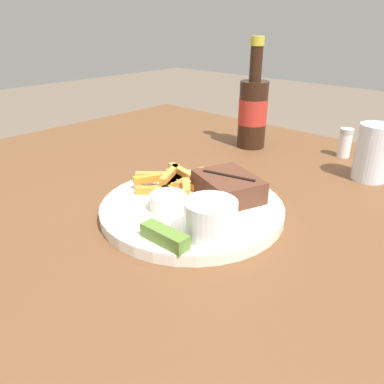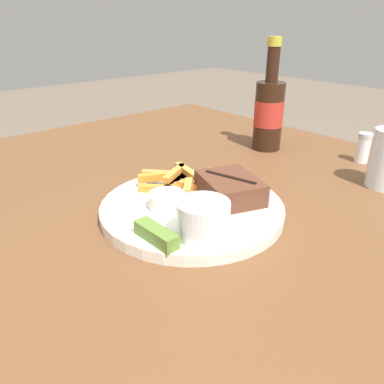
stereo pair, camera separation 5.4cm
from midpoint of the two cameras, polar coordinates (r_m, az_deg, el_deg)
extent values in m
cube|color=brown|center=(0.62, -2.52, -4.95)|extent=(1.29, 1.13, 0.04)
cylinder|color=brown|center=(1.47, -4.59, -2.60)|extent=(0.06, 0.06, 0.70)
cylinder|color=silver|center=(0.60, -2.57, -2.73)|extent=(0.29, 0.29, 0.01)
cylinder|color=white|center=(0.60, -2.59, -1.96)|extent=(0.29, 0.29, 0.00)
cube|color=#512D1E|center=(0.61, 3.01, 0.80)|extent=(0.13, 0.12, 0.04)
cube|color=black|center=(0.61, 3.05, 2.46)|extent=(0.09, 0.03, 0.00)
cube|color=orange|center=(0.67, -5.02, 1.90)|extent=(0.04, 0.08, 0.01)
cube|color=gold|center=(0.69, -2.73, 2.40)|extent=(0.02, 0.09, 0.01)
cube|color=#C08233|center=(0.66, -4.94, 1.42)|extent=(0.02, 0.07, 0.01)
cube|color=orange|center=(0.65, -3.81, 0.98)|extent=(0.06, 0.03, 0.01)
cube|color=gold|center=(0.62, -3.40, 0.75)|extent=(0.04, 0.04, 0.01)
cube|color=#BD7F26|center=(0.66, -5.97, 1.21)|extent=(0.05, 0.06, 0.01)
cube|color=#C7813D|center=(0.69, -8.00, 2.47)|extent=(0.06, 0.05, 0.01)
cube|color=gold|center=(0.68, -4.02, 3.13)|extent=(0.07, 0.03, 0.01)
cube|color=gold|center=(0.68, -4.87, 2.29)|extent=(0.06, 0.03, 0.01)
cube|color=#C17B2B|center=(0.63, -8.22, 0.20)|extent=(0.05, 0.05, 0.01)
cube|color=orange|center=(0.67, -5.73, 2.68)|extent=(0.04, 0.07, 0.01)
cube|color=orange|center=(0.65, -9.19, 1.95)|extent=(0.03, 0.05, 0.01)
cylinder|color=white|center=(0.50, -0.25, -4.17)|extent=(0.07, 0.07, 0.05)
cylinder|color=beige|center=(0.49, -0.25, -2.15)|extent=(0.07, 0.07, 0.01)
cylinder|color=silver|center=(0.58, -6.33, -1.56)|extent=(0.06, 0.06, 0.03)
cylinder|color=#B22319|center=(0.57, -6.38, -0.71)|extent=(0.05, 0.05, 0.01)
cube|color=#567A2D|center=(0.50, -7.33, -6.78)|extent=(0.07, 0.02, 0.02)
cube|color=#B7B7BC|center=(0.65, -8.19, 0.62)|extent=(0.10, 0.02, 0.00)
cube|color=#B7B7BC|center=(0.61, -4.24, -1.24)|extent=(0.03, 0.00, 0.00)
cube|color=#B7B7BC|center=(0.61, -3.94, -1.10)|extent=(0.03, 0.00, 0.00)
cube|color=#B7B7BC|center=(0.61, -3.65, -0.96)|extent=(0.03, 0.00, 0.00)
cylinder|color=black|center=(0.92, 7.52, 11.57)|extent=(0.07, 0.07, 0.16)
cylinder|color=#B22D23|center=(0.91, 7.54, 12.04)|extent=(0.07, 0.07, 0.06)
cylinder|color=black|center=(0.90, 7.95, 18.78)|extent=(0.03, 0.03, 0.08)
cylinder|color=gold|center=(0.89, 8.14, 21.83)|extent=(0.03, 0.03, 0.02)
cylinder|color=silver|center=(0.78, 24.12, 5.46)|extent=(0.06, 0.06, 0.11)
cylinder|color=white|center=(0.91, 20.67, 6.71)|extent=(0.03, 0.03, 0.05)
cylinder|color=#B7B7BC|center=(0.90, 20.98, 8.67)|extent=(0.03, 0.03, 0.01)
camera|label=1|loc=(0.03, -92.63, -1.22)|focal=35.00mm
camera|label=2|loc=(0.03, 87.37, 1.22)|focal=35.00mm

